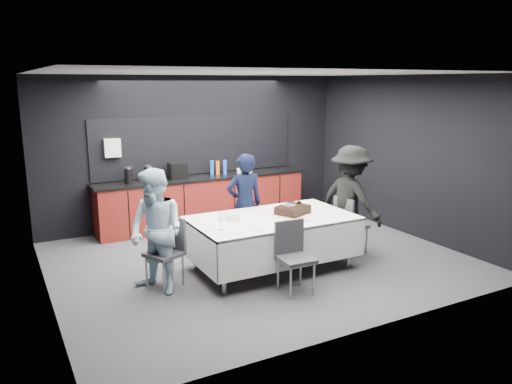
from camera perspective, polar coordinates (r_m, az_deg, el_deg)
ground at (r=7.74m, az=0.35°, el=-7.75°), size 6.00×6.00×0.00m
room_shell at (r=7.31m, az=0.37°, el=6.05°), size 6.04×5.04×2.82m
kitchenette at (r=9.51m, az=-6.12°, el=-0.56°), size 4.10×0.64×2.05m
party_table at (r=7.21m, az=1.88°, el=-3.93°), size 2.32×1.32×0.78m
cake_assembly at (r=7.35m, az=4.21°, el=-2.03°), size 0.60×0.55×0.16m
plate_stack at (r=7.02m, az=-2.66°, el=-2.80°), size 0.22×0.22×0.10m
loose_plate_near at (r=6.60m, az=0.26°, el=-4.20°), size 0.19×0.19×0.01m
loose_plate_right_a at (r=7.68m, az=5.47°, el=-1.85°), size 0.18×0.18×0.01m
loose_plate_right_b at (r=7.29m, az=8.91°, el=-2.74°), size 0.18×0.18×0.01m
loose_plate_far at (r=7.43m, az=0.32°, el=-2.28°), size 0.21×0.21×0.01m
fork_pile at (r=7.00m, az=5.61°, el=-3.20°), size 0.17×0.11×0.03m
champagne_flute at (r=6.53m, az=-4.06°, el=-3.01°), size 0.06×0.06×0.22m
chair_left at (r=6.78m, az=-9.99°, el=-6.14°), size 0.55×0.55×0.92m
chair_right at (r=7.99m, az=10.50°, el=-3.29°), size 0.46×0.46×0.92m
chair_near at (r=6.52m, az=4.25°, el=-6.75°), size 0.44×0.44×0.92m
person_center at (r=7.81m, az=-1.30°, el=-1.41°), size 0.62×0.44×1.61m
person_left at (r=6.50m, az=-11.31°, el=-4.47°), size 0.92×0.99×1.62m
person_right at (r=7.96m, az=10.73°, el=-0.93°), size 0.87×1.22×1.72m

